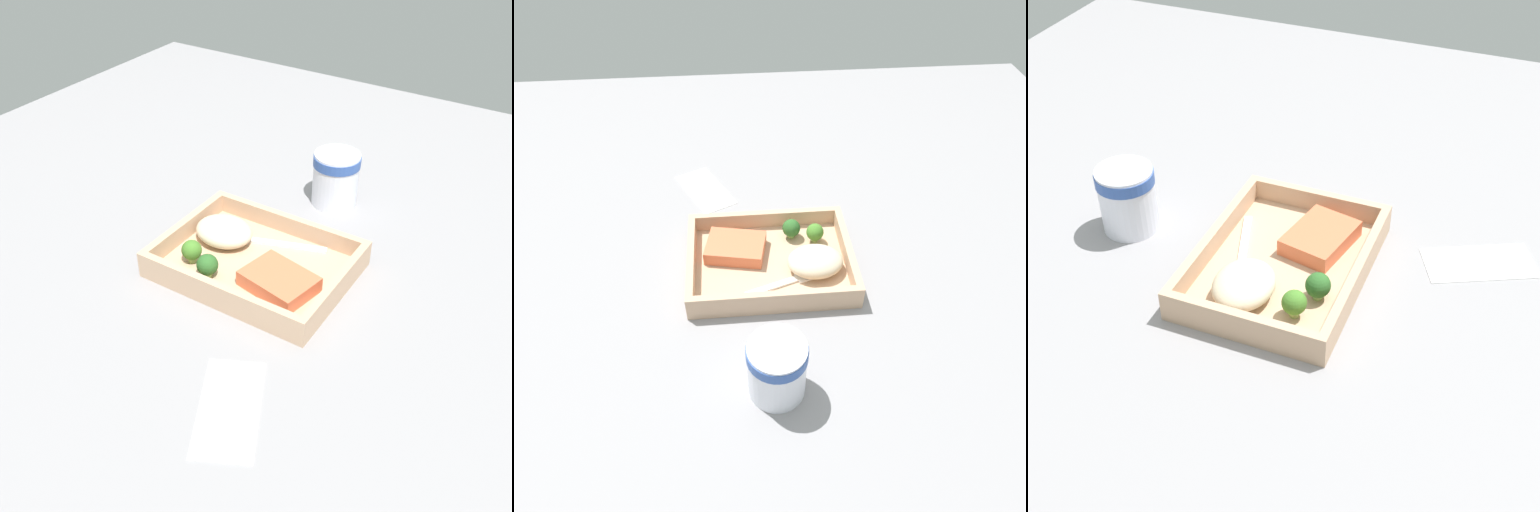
# 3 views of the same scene
# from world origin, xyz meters

# --- Properties ---
(ground_plane) EXTENTS (1.60, 1.60, 0.02)m
(ground_plane) POSITION_xyz_m (0.00, 0.00, -0.01)
(ground_plane) COLOR gray
(takeout_tray) EXTENTS (0.28, 0.21, 0.01)m
(takeout_tray) POSITION_xyz_m (0.00, 0.00, 0.01)
(takeout_tray) COLOR tan
(takeout_tray) RESTS_ON ground_plane
(tray_rim) EXTENTS (0.28, 0.21, 0.03)m
(tray_rim) POSITION_xyz_m (0.00, 0.00, 0.03)
(tray_rim) COLOR tan
(tray_rim) RESTS_ON takeout_tray
(salmon_fillet) EXTENTS (0.11, 0.09, 0.02)m
(salmon_fillet) POSITION_xyz_m (-0.06, 0.03, 0.02)
(salmon_fillet) COLOR #E26D46
(salmon_fillet) RESTS_ON takeout_tray
(mashed_potatoes) EXTENTS (0.09, 0.08, 0.04)m
(mashed_potatoes) POSITION_xyz_m (0.07, -0.02, 0.03)
(mashed_potatoes) COLOR beige
(mashed_potatoes) RESTS_ON takeout_tray
(broccoli_floret_1) EXTENTS (0.03, 0.03, 0.04)m
(broccoli_floret_1) POSITION_xyz_m (0.04, 0.06, 0.03)
(broccoli_floret_1) COLOR #85AB5A
(broccoli_floret_1) RESTS_ON takeout_tray
(broccoli_floret_2) EXTENTS (0.03, 0.03, 0.04)m
(broccoli_floret_2) POSITION_xyz_m (0.08, 0.05, 0.03)
(broccoli_floret_2) COLOR #7D9950
(broccoli_floret_2) RESTS_ON takeout_tray
(fork) EXTENTS (0.15, 0.07, 0.00)m
(fork) POSITION_xyz_m (0.01, -0.06, 0.01)
(fork) COLOR white
(fork) RESTS_ON takeout_tray
(paper_cup) EXTENTS (0.08, 0.08, 0.10)m
(paper_cup) POSITION_xyz_m (-0.01, -0.24, 0.05)
(paper_cup) COLOR white
(paper_cup) RESTS_ON ground_plane
(receipt_slip) EXTENTS (0.13, 0.16, 0.00)m
(receipt_slip) POSITION_xyz_m (-0.11, 0.24, 0.00)
(receipt_slip) COLOR white
(receipt_slip) RESTS_ON ground_plane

